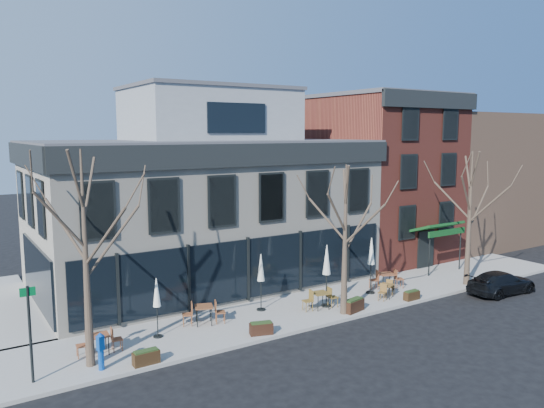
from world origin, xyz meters
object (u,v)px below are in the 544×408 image
call_box (101,350)px  umbrella_0 (157,296)px  parked_sedan (501,283)px  cafe_set_0 (100,342)px

call_box → umbrella_0: (2.82, 1.85, 1.04)m
parked_sedan → cafe_set_0: (-20.42, 3.43, 0.02)m
call_box → cafe_set_0: bearing=77.1°
parked_sedan → cafe_set_0: size_ratio=2.35×
parked_sedan → call_box: size_ratio=3.01×
cafe_set_0 → call_box: bearing=-102.9°
call_box → umbrella_0: umbrella_0 is taller
call_box → umbrella_0: bearing=33.2°
cafe_set_0 → umbrella_0: (2.49, 0.39, 1.30)m
parked_sedan → call_box: 20.85m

